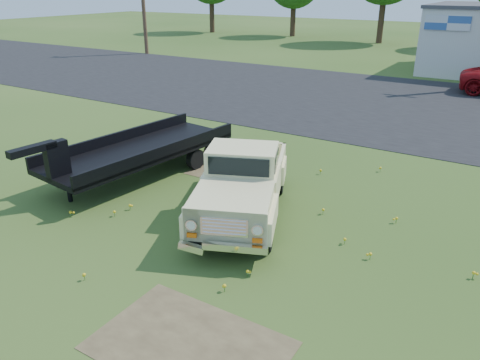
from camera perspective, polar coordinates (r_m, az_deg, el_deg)
name	(u,v)px	position (r m, az deg, el deg)	size (l,w,h in m)	color
ground	(218,239)	(10.55, -2.73, -7.21)	(140.00, 140.00, 0.00)	#294917
asphalt_lot	(395,104)	(23.69, 18.39, 8.76)	(90.00, 14.00, 0.02)	black
dirt_patch_a	(189,346)	(7.87, -6.19, -19.43)	(3.00, 2.00, 0.01)	#4E4129
dirt_patch_b	(228,172)	(14.18, -1.45, 0.94)	(2.20, 1.60, 0.01)	#4E4129
vintage_pickup_truck	(243,182)	(11.20, 0.32, -0.22)	(1.91, 4.92, 1.79)	beige
flatbed_trailer	(140,147)	(14.04, -12.12, 4.00)	(2.13, 6.40, 1.75)	black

